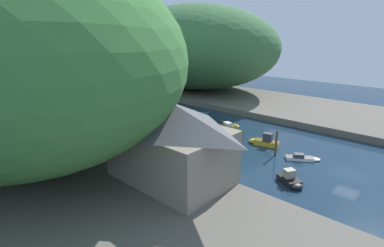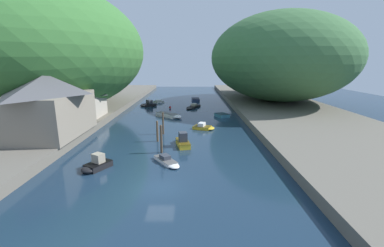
{
  "view_description": "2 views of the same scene",
  "coord_description": "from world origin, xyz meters",
  "px_view_note": "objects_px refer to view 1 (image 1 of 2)",
  "views": [
    {
      "loc": [
        -35.81,
        -7.43,
        15.87
      ],
      "look_at": [
        -2.76,
        22.22,
        2.14
      ],
      "focal_mm": 28.0,
      "sensor_mm": 36.0,
      "label": 1
    },
    {
      "loc": [
        2.85,
        -20.64,
        10.8
      ],
      "look_at": [
        2.83,
        19.64,
        1.11
      ],
      "focal_mm": 24.0,
      "sensor_mm": 36.0,
      "label": 2
    }
  ],
  "objects_px": {
    "person_on_quay": "(182,160)",
    "boat_small_dinghy": "(200,112)",
    "boat_far_right_bank": "(83,110)",
    "boat_white_cruiser": "(115,99)",
    "boat_near_quay": "(303,158)",
    "boat_open_rowboat": "(91,117)",
    "boathouse_shed": "(104,129)",
    "boat_far_upstream": "(230,126)",
    "boat_red_skiff": "(291,180)",
    "boat_cabin_cruiser": "(165,123)",
    "boat_yellow_tender": "(147,109)",
    "boat_navy_launch": "(264,141)",
    "channel_buoy_near": "(128,115)",
    "waterfront_building": "(171,140)"
  },
  "relations": [
    {
      "from": "person_on_quay",
      "to": "boat_small_dinghy",
      "type": "bearing_deg",
      "value": -72.03
    },
    {
      "from": "boat_far_right_bank",
      "to": "boat_white_cruiser",
      "type": "distance_m",
      "value": 10.87
    },
    {
      "from": "boat_near_quay",
      "to": "boat_small_dinghy",
      "type": "relative_size",
      "value": 1.08
    },
    {
      "from": "boat_open_rowboat",
      "to": "boathouse_shed",
      "type": "bearing_deg",
      "value": 115.22
    },
    {
      "from": "boat_far_upstream",
      "to": "boat_red_skiff",
      "type": "xyz_separation_m",
      "value": [
        -11.92,
        -16.35,
        0.16
      ]
    },
    {
      "from": "boathouse_shed",
      "to": "boat_cabin_cruiser",
      "type": "bearing_deg",
      "value": 17.13
    },
    {
      "from": "boat_red_skiff",
      "to": "boat_far_right_bank",
      "type": "bearing_deg",
      "value": -60.22
    },
    {
      "from": "boathouse_shed",
      "to": "boat_white_cruiser",
      "type": "bearing_deg",
      "value": 53.85
    },
    {
      "from": "boat_yellow_tender",
      "to": "boat_far_right_bank",
      "type": "height_order",
      "value": "boat_yellow_tender"
    },
    {
      "from": "boat_open_rowboat",
      "to": "boat_far_upstream",
      "type": "relative_size",
      "value": 1.11
    },
    {
      "from": "boat_small_dinghy",
      "to": "boat_red_skiff",
      "type": "bearing_deg",
      "value": -145.83
    },
    {
      "from": "boat_navy_launch",
      "to": "boat_near_quay",
      "type": "xyz_separation_m",
      "value": [
        -1.4,
        -6.38,
        -0.31
      ]
    },
    {
      "from": "channel_buoy_near",
      "to": "boathouse_shed",
      "type": "bearing_deg",
      "value": -134.48
    },
    {
      "from": "boat_near_quay",
      "to": "boat_red_skiff",
      "type": "distance_m",
      "value": 7.4
    },
    {
      "from": "boat_open_rowboat",
      "to": "boat_far_right_bank",
      "type": "relative_size",
      "value": 1.14
    },
    {
      "from": "boathouse_shed",
      "to": "boat_far_upstream",
      "type": "bearing_deg",
      "value": -12.56
    },
    {
      "from": "boat_cabin_cruiser",
      "to": "boat_navy_launch",
      "type": "bearing_deg",
      "value": 50.68
    },
    {
      "from": "boat_red_skiff",
      "to": "boat_far_right_bank",
      "type": "height_order",
      "value": "boat_red_skiff"
    },
    {
      "from": "boat_white_cruiser",
      "to": "boat_near_quay",
      "type": "bearing_deg",
      "value": -97.96
    },
    {
      "from": "boathouse_shed",
      "to": "boat_red_skiff",
      "type": "height_order",
      "value": "boathouse_shed"
    },
    {
      "from": "boat_far_upstream",
      "to": "person_on_quay",
      "type": "height_order",
      "value": "person_on_quay"
    },
    {
      "from": "boat_white_cruiser",
      "to": "boat_yellow_tender",
      "type": "bearing_deg",
      "value": -96.97
    },
    {
      "from": "boat_red_skiff",
      "to": "boat_far_right_bank",
      "type": "xyz_separation_m",
      "value": [
        0.6,
        45.25,
        -0.24
      ]
    },
    {
      "from": "boat_small_dinghy",
      "to": "channel_buoy_near",
      "type": "height_order",
      "value": "channel_buoy_near"
    },
    {
      "from": "boat_far_upstream",
      "to": "boat_white_cruiser",
      "type": "bearing_deg",
      "value": -156.73
    },
    {
      "from": "waterfront_building",
      "to": "channel_buoy_near",
      "type": "bearing_deg",
      "value": 62.4
    },
    {
      "from": "boat_open_rowboat",
      "to": "waterfront_building",
      "type": "bearing_deg",
      "value": 125.18
    },
    {
      "from": "boathouse_shed",
      "to": "person_on_quay",
      "type": "bearing_deg",
      "value": -76.49
    },
    {
      "from": "boat_far_right_bank",
      "to": "boathouse_shed",
      "type": "bearing_deg",
      "value": -145.12
    },
    {
      "from": "boat_navy_launch",
      "to": "boat_far_right_bank",
      "type": "height_order",
      "value": "boat_navy_launch"
    },
    {
      "from": "boat_red_skiff",
      "to": "boat_white_cruiser",
      "type": "height_order",
      "value": "boat_red_skiff"
    },
    {
      "from": "boat_navy_launch",
      "to": "boat_far_upstream",
      "type": "bearing_deg",
      "value": 56.5
    },
    {
      "from": "waterfront_building",
      "to": "person_on_quay",
      "type": "xyz_separation_m",
      "value": [
        2.43,
        0.85,
        -3.25
      ]
    },
    {
      "from": "boat_open_rowboat",
      "to": "boat_red_skiff",
      "type": "height_order",
      "value": "boat_red_skiff"
    },
    {
      "from": "boat_cabin_cruiser",
      "to": "boat_small_dinghy",
      "type": "distance_m",
      "value": 10.3
    },
    {
      "from": "boat_cabin_cruiser",
      "to": "boat_red_skiff",
      "type": "bearing_deg",
      "value": 28.57
    },
    {
      "from": "boat_open_rowboat",
      "to": "boat_cabin_cruiser",
      "type": "bearing_deg",
      "value": 167.09
    },
    {
      "from": "boat_cabin_cruiser",
      "to": "boat_white_cruiser",
      "type": "bearing_deg",
      "value": -152.4
    },
    {
      "from": "channel_buoy_near",
      "to": "boat_near_quay",
      "type": "bearing_deg",
      "value": -85.72
    },
    {
      "from": "boat_near_quay",
      "to": "person_on_quay",
      "type": "distance_m",
      "value": 16.26
    },
    {
      "from": "boat_yellow_tender",
      "to": "boat_far_upstream",
      "type": "relative_size",
      "value": 1.53
    },
    {
      "from": "boat_yellow_tender",
      "to": "waterfront_building",
      "type": "bearing_deg",
      "value": 79.18
    },
    {
      "from": "boat_yellow_tender",
      "to": "boat_navy_launch",
      "type": "relative_size",
      "value": 1.3
    },
    {
      "from": "boat_cabin_cruiser",
      "to": "person_on_quay",
      "type": "xyz_separation_m",
      "value": [
        -12.17,
        -15.81,
        1.76
      ]
    },
    {
      "from": "boat_yellow_tender",
      "to": "person_on_quay",
      "type": "height_order",
      "value": "person_on_quay"
    },
    {
      "from": "channel_buoy_near",
      "to": "person_on_quay",
      "type": "distance_m",
      "value": 28.01
    },
    {
      "from": "boat_open_rowboat",
      "to": "boat_white_cruiser",
      "type": "relative_size",
      "value": 0.79
    },
    {
      "from": "boat_red_skiff",
      "to": "boat_white_cruiser",
      "type": "xyz_separation_m",
      "value": [
        10.88,
        48.79,
        -0.14
      ]
    },
    {
      "from": "channel_buoy_near",
      "to": "person_on_quay",
      "type": "relative_size",
      "value": 0.46
    },
    {
      "from": "boat_open_rowboat",
      "to": "boat_near_quay",
      "type": "xyz_separation_m",
      "value": [
        8.36,
        -37.15,
        -0.21
      ]
    }
  ]
}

